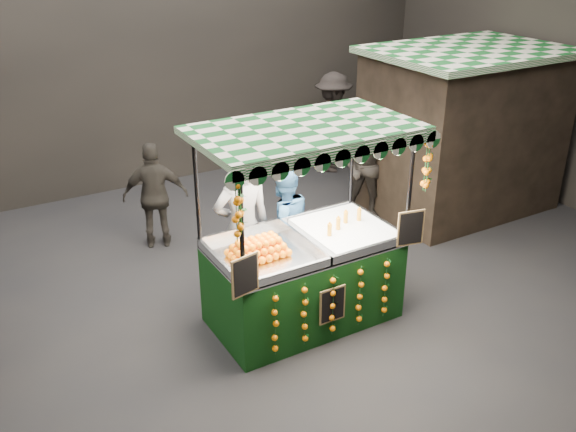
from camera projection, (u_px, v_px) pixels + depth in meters
ground at (267, 323)px, 7.47m from camera, size 12.00×12.00×0.00m
market_hall at (262, 31)px, 6.03m from camera, size 12.10×10.10×5.05m
neighbour_stall_right at (462, 130)px, 10.09m from camera, size 3.00×2.20×2.60m
juice_stall at (305, 265)px, 7.23m from camera, size 2.47×1.45×2.40m
vendor_grey at (243, 228)px, 7.59m from camera, size 0.76×0.55×1.96m
vendor_blue at (283, 227)px, 7.95m from camera, size 0.81×0.63×1.66m
shopper_1 at (368, 168)px, 9.81m from camera, size 1.03×1.05×1.70m
shopper_2 at (156, 196)px, 8.96m from camera, size 1.00×0.68×1.58m
shopper_3 at (333, 123)px, 11.72m from camera, size 1.20×1.40×1.87m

